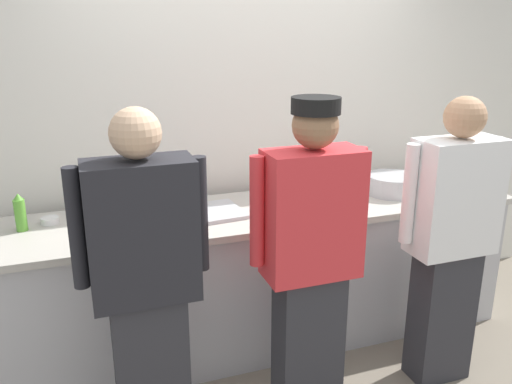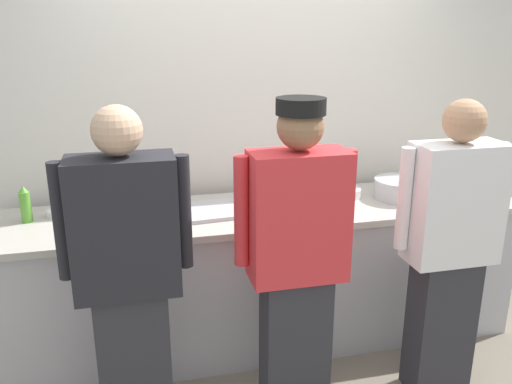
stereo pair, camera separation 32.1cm
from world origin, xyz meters
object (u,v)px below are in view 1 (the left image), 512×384
object	(u,v)px
chef_near_left	(146,281)
chef_center	(311,256)
mixing_bowl_steel	(392,184)
ramekin_red_sauce	(297,196)
chef_far_right	(450,238)
squeeze_bottle_primary	(20,213)
ramekin_yellow_sauce	(50,220)
sheet_tray	(202,214)
squeeze_bottle_secondary	(430,177)
plate_stack_front	(340,190)

from	to	relation	value
chef_near_left	chef_center	distance (m)	0.81
chef_center	mixing_bowl_steel	world-z (taller)	chef_center
mixing_bowl_steel	ramekin_red_sauce	bearing A→B (deg)	171.28
chef_far_right	squeeze_bottle_primary	xyz separation A→B (m)	(-2.23, 0.81, 0.14)
mixing_bowl_steel	ramekin_yellow_sauce	bearing A→B (deg)	175.63
chef_far_right	ramekin_yellow_sauce	size ratio (longest dim) A/B	16.56
sheet_tray	chef_near_left	bearing A→B (deg)	-122.22
chef_far_right	ramekin_yellow_sauce	distance (m)	2.27
ramekin_yellow_sauce	squeeze_bottle_secondary	bearing A→B (deg)	-4.27
squeeze_bottle_primary	plate_stack_front	bearing A→B (deg)	0.02
squeeze_bottle_primary	squeeze_bottle_secondary	world-z (taller)	squeeze_bottle_primary
mixing_bowl_steel	sheet_tray	size ratio (longest dim) A/B	0.74
squeeze_bottle_primary	sheet_tray	bearing A→B (deg)	-5.68
mixing_bowl_steel	ramekin_red_sauce	size ratio (longest dim) A/B	3.26
mixing_bowl_steel	squeeze_bottle_secondary	distance (m)	0.29
chef_center	sheet_tray	distance (m)	0.82
chef_far_right	squeeze_bottle_secondary	size ratio (longest dim) A/B	8.30
chef_center	squeeze_bottle_secondary	world-z (taller)	chef_center
chef_near_left	ramekin_yellow_sauce	size ratio (longest dim) A/B	16.81
sheet_tray	ramekin_yellow_sauce	world-z (taller)	ramekin_yellow_sauce
chef_far_right	ramekin_red_sauce	bearing A→B (deg)	125.25
chef_center	chef_far_right	size ratio (longest dim) A/B	1.02
squeeze_bottle_secondary	ramekin_red_sauce	size ratio (longest dim) A/B	1.87
ramekin_red_sauce	chef_far_right	bearing A→B (deg)	-54.75
mixing_bowl_steel	ramekin_yellow_sauce	distance (m)	2.18
chef_center	ramekin_yellow_sauce	distance (m)	1.52
plate_stack_front	ramekin_yellow_sauce	bearing A→B (deg)	178.00
sheet_tray	ramekin_yellow_sauce	bearing A→B (deg)	169.16
chef_near_left	ramekin_red_sauce	bearing A→B (deg)	36.00
plate_stack_front	mixing_bowl_steel	world-z (taller)	mixing_bowl_steel
plate_stack_front	mixing_bowl_steel	size ratio (longest dim) A/B	0.57
ramekin_red_sauce	mixing_bowl_steel	bearing A→B (deg)	-8.72
plate_stack_front	squeeze_bottle_secondary	world-z (taller)	squeeze_bottle_secondary
chef_far_right	sheet_tray	bearing A→B (deg)	149.93
ramekin_red_sauce	chef_near_left	bearing A→B (deg)	-144.00
chef_near_left	squeeze_bottle_primary	xyz separation A→B (m)	(-0.56, 0.80, 0.13)
sheet_tray	squeeze_bottle_primary	size ratio (longest dim) A/B	2.18
mixing_bowl_steel	squeeze_bottle_primary	size ratio (longest dim) A/B	1.62
squeeze_bottle_secondary	chef_far_right	bearing A→B (deg)	-118.14
chef_near_left	squeeze_bottle_secondary	world-z (taller)	chef_near_left
squeeze_bottle_secondary	ramekin_yellow_sauce	bearing A→B (deg)	175.73
squeeze_bottle_secondary	ramekin_red_sauce	xyz separation A→B (m)	(-0.94, 0.12, -0.07)
chef_near_left	chef_far_right	xyz separation A→B (m)	(1.67, -0.01, -0.01)
chef_center	squeeze_bottle_secondary	xyz separation A→B (m)	(1.23, 0.71, 0.11)
chef_near_left	mixing_bowl_steel	size ratio (longest dim) A/B	4.85
squeeze_bottle_primary	ramekin_red_sauce	bearing A→B (deg)	-0.01
sheet_tray	ramekin_red_sauce	xyz separation A→B (m)	(0.66, 0.10, 0.01)
chef_far_right	ramekin_yellow_sauce	world-z (taller)	chef_far_right
sheet_tray	chef_center	bearing A→B (deg)	-62.87
chef_far_right	ramekin_red_sauce	size ratio (longest dim) A/B	15.55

